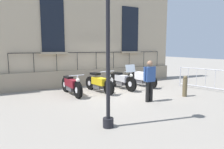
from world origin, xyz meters
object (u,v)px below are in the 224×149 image
at_px(motorcycle_maroon, 71,85).
at_px(crowd_barrier, 201,78).
at_px(motorcycle_silver, 122,80).
at_px(lamppost, 108,13).
at_px(motorcycle_yellow, 99,83).
at_px(bollard, 185,86).
at_px(pedestrian_standing, 150,79).
at_px(motorcycle_white, 141,78).

bearing_deg(motorcycle_maroon, crowd_barrier, 73.02).
relative_size(motorcycle_silver, lamppost, 0.44).
bearing_deg(motorcycle_yellow, bollard, 50.15).
relative_size(motorcycle_maroon, motorcycle_silver, 0.98).
xyz_separation_m(motorcycle_maroon, pedestrian_standing, (2.47, 2.30, 0.46)).
xyz_separation_m(motorcycle_maroon, crowd_barrier, (1.83, 5.99, 0.14)).
xyz_separation_m(motorcycle_silver, pedestrian_standing, (2.52, -0.26, 0.43)).
bearing_deg(motorcycle_maroon, motorcycle_white, 91.90).
bearing_deg(lamppost, motorcycle_white, 135.58).
bearing_deg(motorcycle_yellow, motorcycle_silver, 96.60).
relative_size(motorcycle_silver, crowd_barrier, 1.00).
height_order(motorcycle_white, pedestrian_standing, pedestrian_standing).
bearing_deg(bollard, motorcycle_silver, -148.09).
height_order(motorcycle_yellow, crowd_barrier, crowd_barrier).
height_order(crowd_barrier, bollard, crowd_barrier).
height_order(motorcycle_maroon, motorcycle_silver, motorcycle_silver).
xyz_separation_m(bollard, pedestrian_standing, (-0.03, -1.85, 0.43)).
bearing_deg(motorcycle_maroon, lamppost, -2.54).
height_order(motorcycle_maroon, lamppost, lamppost).
bearing_deg(motorcycle_maroon, motorcycle_yellow, 85.45).
relative_size(motorcycle_white, lamppost, 0.41).
bearing_deg(motorcycle_white, motorcycle_yellow, -84.88).
distance_m(motorcycle_maroon, lamppost, 4.65).
relative_size(motorcycle_silver, pedestrian_standing, 1.39).
height_order(motorcycle_silver, motorcycle_white, motorcycle_silver).
bearing_deg(motorcycle_maroon, motorcycle_silver, 91.07).
bearing_deg(motorcycle_yellow, lamppost, -20.62).
bearing_deg(motorcycle_maroon, bollard, 58.91).
relative_size(motorcycle_yellow, pedestrian_standing, 1.35).
xyz_separation_m(motorcycle_silver, bollard, (2.55, 1.59, -0.01)).
bearing_deg(crowd_barrier, pedestrian_standing, -80.04).
height_order(motorcycle_maroon, crowd_barrier, crowd_barrier).
distance_m(motorcycle_yellow, motorcycle_white, 2.56).
distance_m(motorcycle_silver, crowd_barrier, 3.90).
distance_m(crowd_barrier, bollard, 1.96).
height_order(motorcycle_white, lamppost, lamppost).
height_order(motorcycle_silver, crowd_barrier, motorcycle_silver).
bearing_deg(crowd_barrier, motorcycle_white, -132.13).
distance_m(motorcycle_yellow, lamppost, 4.78).
height_order(motorcycle_maroon, motorcycle_yellow, motorcycle_yellow).
relative_size(motorcycle_yellow, bollard, 2.40).
bearing_deg(crowd_barrier, motorcycle_maroon, -106.98).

